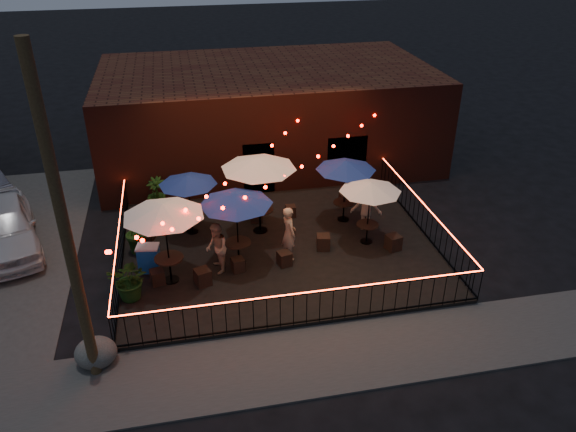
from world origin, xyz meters
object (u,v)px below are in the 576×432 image
Objects in this scene: cafe_table_2 at (236,200)px; cafe_table_3 at (259,164)px; cafe_table_0 at (163,211)px; cooler at (149,258)px; utility_pole at (65,232)px; cafe_table_5 at (346,166)px; cafe_table_4 at (370,188)px; cafe_table_1 at (188,181)px; boulder at (96,353)px.

cafe_table_3 reaches higher than cafe_table_2.
cafe_table_0 is at bearing -142.57° from cafe_table_3.
utility_pole is at bearing -97.72° from cooler.
cafe_table_5 is (3.03, 0.19, -0.43)m from cafe_table_3.
cafe_table_4 is at bearing 27.22° from utility_pole.
utility_pole is 2.64× the size of cafe_table_0.
cafe_table_0 is 2.88m from cafe_table_1.
cafe_table_5 is at bearing 26.76° from cafe_table_2.
cafe_table_3 is (4.97, 5.71, -1.34)m from utility_pole.
cafe_table_4 is at bearing -78.66° from cafe_table_5.
cafe_table_2 is 1.03× the size of cafe_table_4.
cafe_table_0 is 1.29× the size of cafe_table_4.
cafe_table_2 is 2.09m from cafe_table_3.
cooler is 3.92m from boulder.
cafe_table_1 is at bearing 177.85° from cafe_table_5.
cafe_table_1 is at bearing 120.90° from cafe_table_2.
utility_pole is at bearing -119.38° from cafe_table_0.
cafe_table_3 reaches higher than cafe_table_5.
cafe_table_3 is at bearing 48.98° from utility_pole.
cafe_table_2 is at bearing -174.73° from cafe_table_4.
cooler is at bearing 71.25° from boulder.
cafe_table_2 is at bearing 41.93° from boulder.
cafe_table_0 is at bearing -171.81° from cafe_table_4.
cafe_table_3 is at bearing 34.54° from cooler.
cafe_table_2 is (2.10, 0.53, -0.14)m from cafe_table_0.
cafe_table_2 is 4.48m from cafe_table_5.
cafe_table_5 is at bearing 22.62° from cafe_table_0.
cafe_table_2 is at bearing 14.04° from cafe_table_0.
utility_pole is 6.92m from cafe_table_1.
cooler is at bearing 133.41° from cafe_table_0.
cafe_table_5 is 2.86× the size of cooler.
utility_pole is at bearing -91.83° from boulder.
cafe_table_3 is 3.60× the size of cooler.
cafe_table_3 is 3.29× the size of boulder.
cafe_table_0 is 2.12m from cooler.
utility_pole reaches higher than cafe_table_0.
boulder is at bearing -121.62° from cafe_table_0.
cafe_table_5 is (5.33, -0.20, 0.13)m from cafe_table_1.
utility_pole reaches higher than cafe_table_4.
cafe_table_4 is 7.23m from cooler.
cafe_table_0 is (1.89, 3.35, -1.48)m from utility_pole.
cafe_table_4 is (8.32, 4.28, -1.84)m from utility_pole.
cafe_table_4 is (3.35, -1.43, -0.50)m from cafe_table_3.
cafe_table_5 is 9.92m from boulder.
cafe_table_3 is 1.34× the size of cafe_table_4.
cafe_table_3 is 3.06m from cafe_table_5.
cafe_table_4 is 2.46× the size of boulder.
cafe_table_2 reaches higher than cafe_table_1.
cooler is (-0.62, 0.66, -1.92)m from cafe_table_0.
cafe_table_4 is at bearing 5.27° from cafe_table_2.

